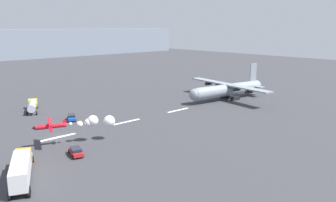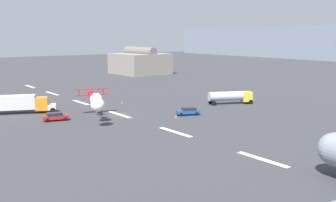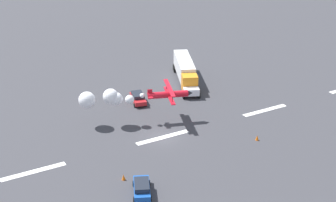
% 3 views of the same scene
% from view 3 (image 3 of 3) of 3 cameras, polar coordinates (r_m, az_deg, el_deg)
% --- Properties ---
extents(ground_plane, '(440.00, 440.00, 0.00)m').
position_cam_3_polar(ground_plane, '(69.03, -0.60, -4.16)').
color(ground_plane, '#38383D').
rests_on(ground_plane, ground).
extents(runway_stripe_2, '(8.00, 0.90, 0.01)m').
position_cam_3_polar(runway_stripe_2, '(78.36, 10.97, -1.04)').
color(runway_stripe_2, white).
rests_on(runway_stripe_2, ground).
extents(runway_stripe_3, '(8.00, 0.90, 0.01)m').
position_cam_3_polar(runway_stripe_3, '(69.02, -0.60, -4.16)').
color(runway_stripe_3, white).
rests_on(runway_stripe_3, ground).
extents(runway_stripe_4, '(8.00, 0.90, 0.01)m').
position_cam_3_polar(runway_stripe_4, '(63.51, -15.06, -7.77)').
color(runway_stripe_4, white).
rests_on(runway_stripe_4, ground).
extents(stunt_biplane_red, '(15.53, 8.73, 2.72)m').
position_cam_3_polar(stunt_biplane_red, '(71.47, -6.05, 0.37)').
color(stunt_biplane_red, red).
extents(semi_truck_orange, '(8.38, 14.48, 3.70)m').
position_cam_3_polar(semi_truck_orange, '(87.16, 1.99, 3.51)').
color(semi_truck_orange, silver).
rests_on(semi_truck_orange, ground).
extents(followme_car_yellow, '(2.87, 4.82, 1.52)m').
position_cam_3_polar(followme_car_yellow, '(79.46, -3.44, 0.38)').
color(followme_car_yellow, '#B21E23').
rests_on(followme_car_yellow, ground).
extents(airport_staff_sedan, '(3.51, 4.86, 1.52)m').
position_cam_3_polar(airport_staff_sedan, '(57.11, -3.00, -9.80)').
color(airport_staff_sedan, '#194CA5').
rests_on(airport_staff_sedan, ground).
extents(traffic_cone_near, '(0.44, 0.44, 0.75)m').
position_cam_3_polar(traffic_cone_near, '(69.20, 10.10, -4.14)').
color(traffic_cone_near, orange).
rests_on(traffic_cone_near, ground).
extents(traffic_cone_far, '(0.44, 0.44, 0.75)m').
position_cam_3_polar(traffic_cone_far, '(59.87, -5.08, -8.63)').
color(traffic_cone_far, orange).
rests_on(traffic_cone_far, ground).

